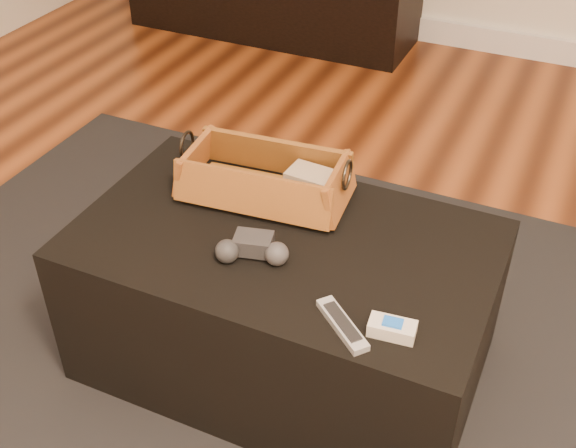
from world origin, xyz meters
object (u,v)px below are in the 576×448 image
at_px(ottoman, 284,302).
at_px(wicker_basket, 265,180).
at_px(game_controller, 253,249).
at_px(cream_gadget, 392,328).
at_px(silver_remote, 342,324).
at_px(tv_remote, 255,190).

height_order(ottoman, wicker_basket, wicker_basket).
xyz_separation_m(ottoman, game_controller, (-0.03, -0.10, 0.24)).
bearing_deg(cream_gadget, silver_remote, -165.98).
relative_size(tv_remote, wicker_basket, 0.50).
height_order(wicker_basket, cream_gadget, wicker_basket).
relative_size(wicker_basket, cream_gadget, 4.44).
xyz_separation_m(tv_remote, wicker_basket, (0.02, 0.02, 0.02)).
relative_size(tv_remote, game_controller, 1.27).
distance_m(game_controller, cream_gadget, 0.38).
height_order(tv_remote, cream_gadget, tv_remote).
relative_size(tv_remote, cream_gadget, 2.24).
bearing_deg(tv_remote, wicker_basket, 30.87).
bearing_deg(silver_remote, ottoman, 136.51).
distance_m(ottoman, tv_remote, 0.30).
bearing_deg(silver_remote, cream_gadget, 14.02).
bearing_deg(game_controller, wicker_basket, 109.40).
xyz_separation_m(ottoman, silver_remote, (0.23, -0.22, 0.22)).
bearing_deg(ottoman, cream_gadget, -30.78).
relative_size(game_controller, cream_gadget, 1.77).
bearing_deg(wicker_basket, tv_remote, -137.85).
distance_m(tv_remote, game_controller, 0.24).
distance_m(tv_remote, cream_gadget, 0.56).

